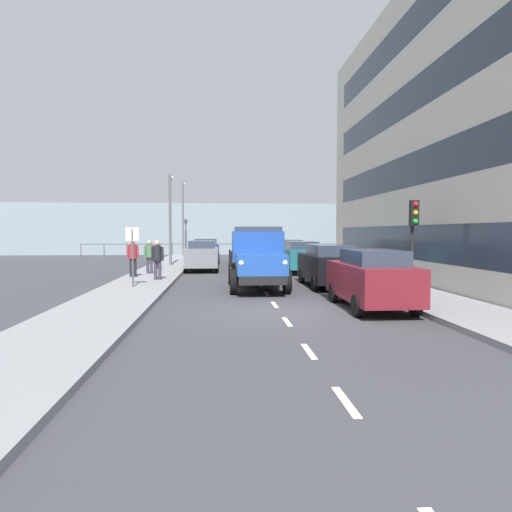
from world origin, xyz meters
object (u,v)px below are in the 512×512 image
(car_red_kerbside_3, at_px, (288,252))
(lamp_post_promenade, at_px, (170,210))
(pedestrian_couple_a, at_px, (156,252))
(street_sign, at_px, (133,246))
(truck_vintage_blue, at_px, (257,259))
(car_grey_oppositeside_0, at_px, (202,255))
(pedestrian_in_dark_coat, at_px, (133,255))
(car_maroon_kerbside_near, at_px, (371,278))
(car_navy_oppositeside_1, at_px, (206,251))
(traffic_light_near, at_px, (413,225))
(lamp_post_far, at_px, (183,211))
(pedestrian_couple_b, at_px, (149,254))
(car_teal_kerbside_2, at_px, (301,256))
(car_black_kerbside_1, at_px, (328,265))
(pedestrian_with_bag, at_px, (157,257))

(car_red_kerbside_3, height_order, lamp_post_promenade, lamp_post_promenade)
(pedestrian_couple_a, height_order, street_sign, street_sign)
(truck_vintage_blue, relative_size, car_grey_oppositeside_0, 1.37)
(pedestrian_in_dark_coat, bearing_deg, car_maroon_kerbside_near, 134.73)
(car_navy_oppositeside_1, distance_m, traffic_light_near, 18.45)
(traffic_light_near, bearing_deg, lamp_post_far, -67.83)
(pedestrian_couple_b, height_order, lamp_post_promenade, lamp_post_promenade)
(truck_vintage_blue, distance_m, car_red_kerbside_3, 11.93)
(lamp_post_promenade, bearing_deg, car_maroon_kerbside_near, 115.17)
(pedestrian_couple_a, xyz_separation_m, traffic_light_near, (-10.48, 10.14, 1.37))
(lamp_post_far, bearing_deg, car_maroon_kerbside_near, 105.41)
(lamp_post_far, bearing_deg, car_teal_kerbside_2, 114.98)
(car_teal_kerbside_2, xyz_separation_m, lamp_post_far, (7.70, -16.51, 3.14))
(car_maroon_kerbside_near, height_order, street_sign, street_sign)
(pedestrian_in_dark_coat, bearing_deg, pedestrian_couple_a, -95.46)
(car_black_kerbside_1, xyz_separation_m, pedestrian_with_bag, (7.09, -1.87, 0.26))
(car_maroon_kerbside_near, height_order, car_navy_oppositeside_1, same)
(car_teal_kerbside_2, bearing_deg, lamp_post_promenade, -31.17)
(car_black_kerbside_1, height_order, car_grey_oppositeside_0, same)
(car_red_kerbside_3, xyz_separation_m, street_sign, (7.68, 11.51, 0.79))
(truck_vintage_blue, height_order, pedestrian_couple_b, truck_vintage_blue)
(car_black_kerbside_1, xyz_separation_m, lamp_post_promenade, (7.49, -10.73, 2.68))
(truck_vintage_blue, distance_m, car_navy_oppositeside_1, 15.08)
(truck_vintage_blue, bearing_deg, traffic_light_near, 162.43)
(pedestrian_couple_b, distance_m, lamp_post_promenade, 6.37)
(pedestrian_in_dark_coat, xyz_separation_m, pedestrian_couple_b, (-0.51, -1.59, -0.05))
(car_navy_oppositeside_1, relative_size, pedestrian_with_bag, 2.53)
(truck_vintage_blue, distance_m, pedestrian_couple_a, 9.81)
(pedestrian_with_bag, bearing_deg, lamp_post_far, -88.33)
(lamp_post_far, distance_m, street_sign, 23.39)
(car_black_kerbside_1, height_order, pedestrian_couple_a, pedestrian_couple_a)
(car_navy_oppositeside_1, relative_size, pedestrian_couple_a, 2.66)
(car_grey_oppositeside_0, bearing_deg, pedestrian_couple_b, 51.15)
(car_maroon_kerbside_near, distance_m, car_black_kerbside_1, 5.22)
(car_maroon_kerbside_near, distance_m, car_navy_oppositeside_1, 20.22)
(car_red_kerbside_3, relative_size, pedestrian_couple_a, 2.42)
(car_navy_oppositeside_1, bearing_deg, pedestrian_in_dark_coat, 74.74)
(car_teal_kerbside_2, bearing_deg, traffic_light_near, 106.37)
(street_sign, bearing_deg, traffic_light_near, 170.15)
(car_black_kerbside_1, distance_m, pedestrian_couple_b, 9.28)
(truck_vintage_blue, height_order, street_sign, truck_vintage_blue)
(car_black_kerbside_1, distance_m, pedestrian_in_dark_coat, 9.02)
(car_navy_oppositeside_1, xyz_separation_m, street_sign, (2.27, 14.83, 0.79))
(pedestrian_in_dark_coat, xyz_separation_m, street_sign, (-0.73, 3.83, 0.50))
(car_grey_oppositeside_0, height_order, street_sign, street_sign)
(car_navy_oppositeside_1, xyz_separation_m, traffic_light_near, (-7.91, 16.60, 1.58))
(car_red_kerbside_3, bearing_deg, pedestrian_with_bag, 52.04)
(car_teal_kerbside_2, bearing_deg, pedestrian_couple_b, 9.61)
(pedestrian_in_dark_coat, distance_m, lamp_post_far, 19.66)
(lamp_post_far, bearing_deg, street_sign, 90.04)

